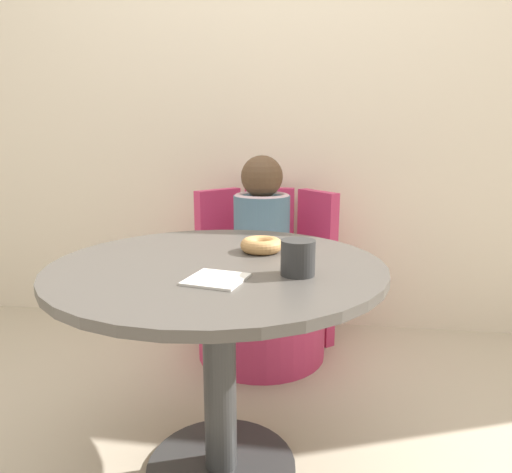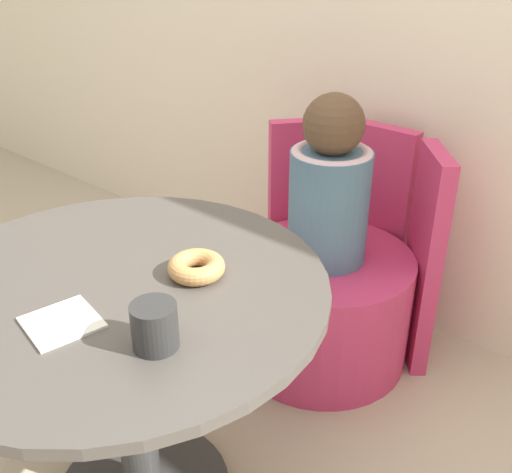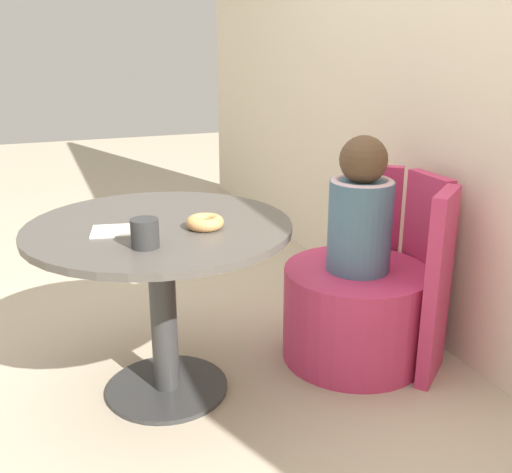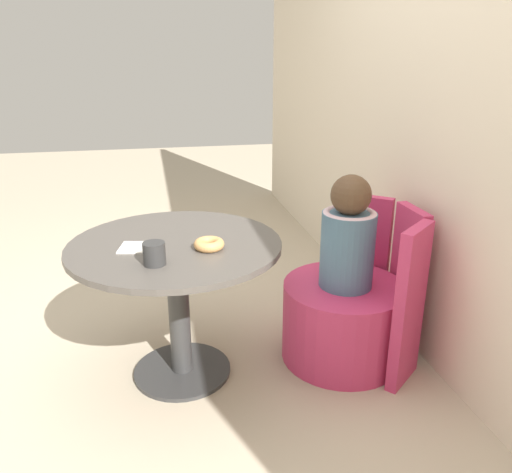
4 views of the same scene
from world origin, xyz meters
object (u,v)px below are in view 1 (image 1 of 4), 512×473
object	(u,v)px
cup	(298,258)
round_table	(219,313)
tub_chair	(262,314)
donut	(261,245)
child_figure	(262,221)

from	to	relation	value
cup	round_table	bearing A→B (deg)	158.39
tub_chair	round_table	bearing A→B (deg)	-91.74
tub_chair	donut	xyz separation A→B (m)	(0.08, -0.63, 0.47)
child_figure	donut	bearing A→B (deg)	-82.89
donut	cup	world-z (taller)	cup
round_table	donut	bearing A→B (deg)	52.19
child_figure	cup	bearing A→B (deg)	-77.03
tub_chair	cup	size ratio (longest dim) A/B	6.55
round_table	tub_chair	size ratio (longest dim) A/B	1.57
round_table	child_figure	xyz separation A→B (m)	(0.02, 0.76, 0.12)
donut	round_table	bearing A→B (deg)	-127.81
tub_chair	child_figure	size ratio (longest dim) A/B	1.10
donut	cup	distance (m)	0.25
tub_chair	cup	world-z (taller)	cup
child_figure	cup	size ratio (longest dim) A/B	5.97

